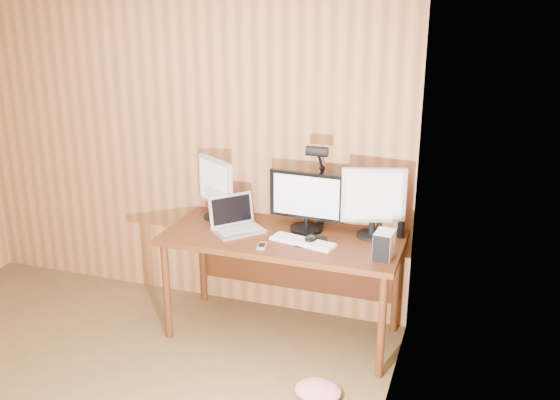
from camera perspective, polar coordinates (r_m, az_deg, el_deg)
The scene contains 13 objects.
desk at distance 4.30m, azimuth 0.52°, elevation -4.44°, with size 1.60×0.70×0.75m.
monitor_center at distance 4.21m, azimuth 2.47°, elevation -0.07°, with size 0.53×0.23×0.41m.
monitor_left at distance 4.45m, azimuth -5.92°, elevation 1.23°, with size 0.34×0.25×0.44m.
monitor_right at distance 4.13m, azimuth 8.53°, elevation -0.02°, with size 0.42×0.20×0.47m.
laptop at distance 4.28m, azimuth -4.10°, elevation -1.99°, with size 0.40×0.41×0.23m.
keyboard at distance 4.07m, azimuth 2.11°, elevation -3.81°, with size 0.45×0.22×0.02m.
mousepad at distance 4.09m, azimuth 2.84°, elevation -3.83°, with size 0.22×0.18×0.00m, color black.
mouse at distance 4.08m, azimuth 2.85°, elevation -3.54°, with size 0.07×0.12×0.04m, color black.
hard_drive at distance 3.87m, azimuth 9.49°, elevation -4.08°, with size 0.12×0.17×0.17m.
phone at distance 4.01m, azimuth -1.65°, elevation -4.20°, with size 0.07×0.11×0.01m.
speaker at distance 4.22m, azimuth 11.00°, elevation -2.62°, with size 0.05×0.05×0.12m, color black.
desk_lamp at distance 4.21m, azimuth 3.60°, elevation 2.46°, with size 0.14×0.21×0.63m.
fabric_pile at distance 3.90m, azimuth 3.48°, elevation -17.01°, with size 0.29×0.23×0.09m, color #C86171, non-canonical shape.
Camera 1 is at (2.15, -2.05, 2.34)m, focal length 40.00 mm.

